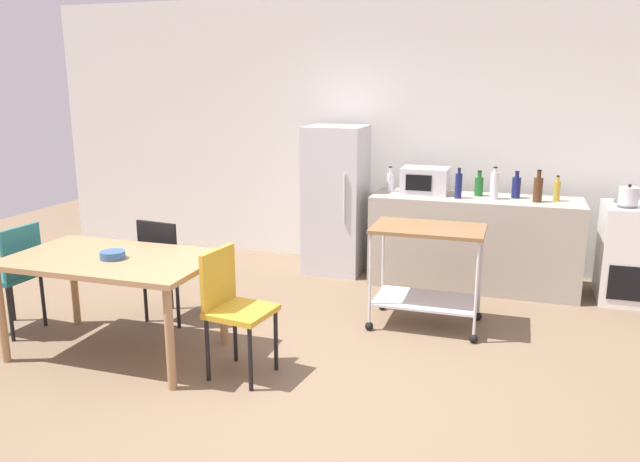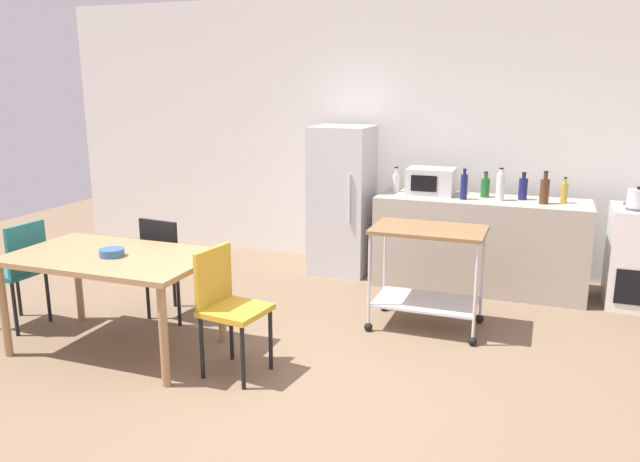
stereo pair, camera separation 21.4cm
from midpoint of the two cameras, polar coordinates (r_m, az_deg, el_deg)
name	(u,v)px [view 1 (the left image)]	position (r m, az deg, el deg)	size (l,w,h in m)	color
ground_plane	(300,391)	(4.26, -3.30, -14.45)	(12.00, 12.00, 0.00)	brown
back_wall	(398,133)	(6.87, 6.25, 8.88)	(8.40, 0.12, 2.90)	silver
kitchen_counter	(473,242)	(6.32, 12.92, -1.00)	(2.00, 0.64, 0.90)	#A89E8E
dining_table	(113,267)	(4.86, -19.65, -3.15)	(1.50, 0.90, 0.75)	#A37A51
chair_black	(167,262)	(5.41, -14.90, -2.80)	(0.45, 0.45, 0.89)	black
chair_teal	(13,271)	(5.62, -27.27, -3.28)	(0.42, 0.42, 0.89)	#1E666B
chair_mustard	(233,303)	(4.35, -9.38, -6.57)	(0.45, 0.45, 0.89)	gold
stove_oven	(634,253)	(6.39, 25.98, -1.86)	(0.60, 0.61, 0.92)	white
refrigerator	(336,200)	(6.61, 0.54, 2.88)	(0.60, 0.63, 1.55)	silver
kitchen_cart	(427,260)	(5.17, 8.62, -2.62)	(0.91, 0.57, 0.85)	brown
bottle_olive_oil	(390,182)	(6.42, 5.48, 4.53)	(0.07, 0.07, 0.26)	silver
microwave	(425,180)	(6.34, 8.64, 4.60)	(0.46, 0.35, 0.26)	silver
bottle_hot_sauce	(459,185)	(6.12, 11.58, 4.13)	(0.07, 0.07, 0.29)	navy
bottle_sparkling_water	(479,186)	(6.30, 13.40, 4.05)	(0.08, 0.08, 0.25)	#1E6628
bottle_soy_sauce	(494,185)	(6.15, 14.71, 4.08)	(0.08, 0.08, 0.31)	silver
bottle_sesame_oil	(516,187)	(6.27, 16.59, 3.89)	(0.08, 0.08, 0.26)	navy
bottle_vinegar	(538,189)	(6.12, 18.38, 3.68)	(0.08, 0.08, 0.30)	#4C2D19
bottle_soda	(557,191)	(6.22, 19.95, 3.50)	(0.06, 0.06, 0.24)	gold
fruit_bowl	(113,255)	(4.77, -19.68, -2.09)	(0.18, 0.18, 0.06)	#33598C
kettle	(629,196)	(6.17, 25.53, 2.90)	(0.24, 0.17, 0.19)	silver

